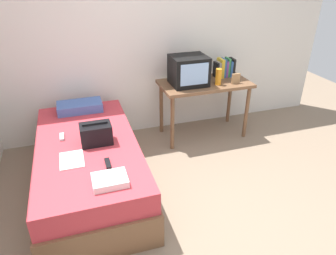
% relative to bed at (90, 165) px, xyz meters
% --- Properties ---
extents(ground_plane, '(8.00, 8.00, 0.00)m').
position_rel_bed_xyz_m(ground_plane, '(0.93, -0.85, -0.27)').
color(ground_plane, '#84705B').
extents(wall_back, '(5.20, 0.10, 2.60)m').
position_rel_bed_xyz_m(wall_back, '(0.93, 1.15, 1.03)').
color(wall_back, silver).
rests_on(wall_back, ground).
extents(bed, '(1.00, 2.00, 0.55)m').
position_rel_bed_xyz_m(bed, '(0.00, 0.00, 0.00)').
color(bed, brown).
rests_on(bed, ground).
extents(desk, '(1.16, 0.60, 0.76)m').
position_rel_bed_xyz_m(desk, '(1.58, 0.70, 0.39)').
color(desk, brown).
rests_on(desk, ground).
extents(tv, '(0.44, 0.39, 0.36)m').
position_rel_bed_xyz_m(tv, '(1.35, 0.70, 0.67)').
color(tv, black).
rests_on(tv, desk).
extents(water_bottle, '(0.08, 0.08, 0.20)m').
position_rel_bed_xyz_m(water_bottle, '(1.70, 0.57, 0.59)').
color(water_bottle, orange).
rests_on(water_bottle, desk).
extents(book_row, '(0.26, 0.17, 0.25)m').
position_rel_bed_xyz_m(book_row, '(1.91, 0.84, 0.60)').
color(book_row, black).
rests_on(book_row, desk).
extents(picture_frame, '(0.11, 0.02, 0.13)m').
position_rel_bed_xyz_m(picture_frame, '(1.93, 0.54, 0.55)').
color(picture_frame, '#9E754C').
rests_on(picture_frame, desk).
extents(pillow, '(0.52, 0.28, 0.10)m').
position_rel_bed_xyz_m(pillow, '(-0.01, 0.78, 0.33)').
color(pillow, '#4766AD').
rests_on(pillow, bed).
extents(handbag, '(0.30, 0.20, 0.23)m').
position_rel_bed_xyz_m(handbag, '(0.10, -0.05, 0.38)').
color(handbag, black).
rests_on(handbag, bed).
extents(magazine, '(0.21, 0.29, 0.01)m').
position_rel_bed_xyz_m(magazine, '(-0.15, -0.28, 0.28)').
color(magazine, white).
rests_on(magazine, bed).
extents(remote_dark, '(0.04, 0.16, 0.02)m').
position_rel_bed_xyz_m(remote_dark, '(0.15, -0.45, 0.29)').
color(remote_dark, black).
rests_on(remote_dark, bed).
extents(remote_silver, '(0.04, 0.14, 0.02)m').
position_rel_bed_xyz_m(remote_silver, '(-0.23, 0.16, 0.29)').
color(remote_silver, '#B7B7BC').
rests_on(remote_silver, bed).
extents(folded_towel, '(0.28, 0.22, 0.06)m').
position_rel_bed_xyz_m(folded_towel, '(0.13, -0.72, 0.31)').
color(folded_towel, white).
rests_on(folded_towel, bed).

